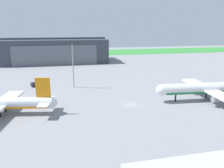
{
  "coord_description": "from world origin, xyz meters",
  "views": [
    {
      "loc": [
        -21.88,
        -69.07,
        25.9
      ],
      "look_at": [
        -3.29,
        13.36,
        4.24
      ],
      "focal_mm": 35.37,
      "sensor_mm": 36.0,
      "label": 1
    }
  ],
  "objects": [
    {
      "name": "ops_van",
      "position": [
        -34.21,
        32.54,
        1.2
      ],
      "size": [
        4.65,
        3.67,
        2.1
      ],
      "color": "#2D2D33",
      "rests_on": "ground_plane"
    },
    {
      "name": "airliner_near_right",
      "position": [
        28.72,
        -1.23,
        4.36
      ],
      "size": [
        37.77,
        32.03,
        13.23
      ],
      "color": "white",
      "rests_on": "ground_plane"
    },
    {
      "name": "apron_light_mast",
      "position": [
        -17.59,
        27.04,
        11.7
      ],
      "size": [
        2.4,
        0.5,
        20.09
      ],
      "color": "#99999E",
      "rests_on": "ground_plane"
    },
    {
      "name": "maintenance_hangar",
      "position": [
        -26.54,
        107.38,
        8.85
      ],
      "size": [
        75.93,
        37.3,
        18.62
      ],
      "color": "#383D47",
      "rests_on": "ground_plane"
    },
    {
      "name": "grass_field_strip",
      "position": [
        0.0,
        166.32,
        0.04
      ],
      "size": [
        440.0,
        56.0,
        0.08
      ],
      "primitive_type": "cube",
      "color": "#358839",
      "rests_on": "ground_plane"
    },
    {
      "name": "ground_plane",
      "position": [
        0.0,
        0.0,
        0.0
      ],
      "size": [
        440.0,
        440.0,
        0.0
      ],
      "primitive_type": "plane",
      "color": "gray"
    }
  ]
}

